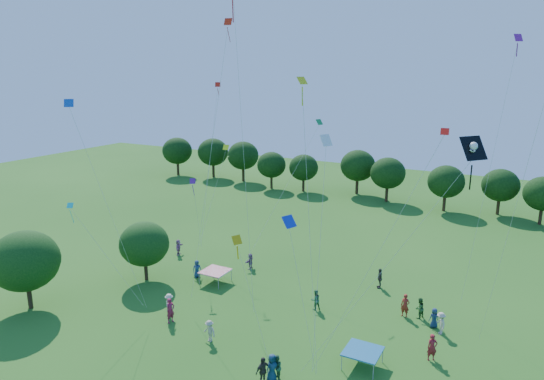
{
  "coord_description": "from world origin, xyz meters",
  "views": [
    {
      "loc": [
        13.4,
        -10.9,
        17.96
      ],
      "look_at": [
        0.0,
        14.0,
        11.0
      ],
      "focal_mm": 32.0,
      "sensor_mm": 36.0,
      "label": 1
    }
  ],
  "objects": [
    {
      "name": "tent_blue",
      "position": [
        5.67,
        15.37,
        1.04
      ],
      "size": [
        2.2,
        2.2,
        1.1
      ],
      "color": "#165D8F",
      "rests_on": "ground"
    },
    {
      "name": "treeline",
      "position": [
        -1.73,
        55.43,
        4.09
      ],
      "size": [
        88.01,
        8.77,
        6.77
      ],
      "color": "#422B19",
      "rests_on": "ground"
    },
    {
      "name": "small_kite_7",
      "position": [
        -12.76,
        10.79,
        7.5
      ],
      "size": [
        3.46,
        3.07,
        8.05
      ],
      "color": "#0DC8C5"
    },
    {
      "name": "crowd_person_9",
      "position": [
        9.28,
        21.66,
        0.81
      ],
      "size": [
        0.94,
        1.16,
        1.63
      ],
      "primitive_type": "imported",
      "rotation": [
        0.0,
        0.0,
        5.23
      ],
      "color": "beige",
      "rests_on": "ground"
    },
    {
      "name": "tent_red_stripe",
      "position": [
        -9.51,
        21.24,
        1.04
      ],
      "size": [
        2.2,
        2.2,
        1.1
      ],
      "color": "red",
      "rests_on": "ground"
    },
    {
      "name": "crowd_person_14",
      "position": [
        0.13,
        20.84,
        0.8
      ],
      "size": [
        0.83,
        0.89,
        1.61
      ],
      "primitive_type": "imported",
      "rotation": [
        0.0,
        0.0,
        4.04
      ],
      "color": "#2A623E",
      "rests_on": "ground"
    },
    {
      "name": "small_kite_3",
      "position": [
        -4.26,
        28.06,
        11.1
      ],
      "size": [
        4.8,
        5.93,
        12.49
      ],
      "color": "#18873A"
    },
    {
      "name": "crowd_person_0",
      "position": [
        8.72,
        22.37,
        0.74
      ],
      "size": [
        0.83,
        0.74,
        1.49
      ],
      "primitive_type": "imported",
      "rotation": [
        0.0,
        0.0,
        3.75
      ],
      "color": "navy",
      "rests_on": "ground"
    },
    {
      "name": "crowd_person_5",
      "position": [
        -8.37,
        25.28,
        0.75
      ],
      "size": [
        0.59,
        1.43,
        1.5
      ],
      "primitive_type": "imported",
      "rotation": [
        0.0,
        0.0,
        4.78
      ],
      "color": "#844D7A",
      "rests_on": "ground"
    },
    {
      "name": "small_kite_5",
      "position": [
        -12.71,
        22.86,
        7.35
      ],
      "size": [
        1.47,
        2.8,
        7.43
      ],
      "color": "#69178B"
    },
    {
      "name": "near_tree_north",
      "position": [
        -15.23,
        18.83,
        3.35
      ],
      "size": [
        4.3,
        4.3,
        5.29
      ],
      "color": "#422B19",
      "rests_on": "ground"
    },
    {
      "name": "crowd_person_6",
      "position": [
        1.41,
        11.4,
        0.87
      ],
      "size": [
        0.76,
        0.97,
        1.74
      ],
      "primitive_type": "imported",
      "rotation": [
        0.0,
        0.0,
        1.17
      ],
      "color": "navy",
      "rests_on": "ground"
    },
    {
      "name": "crowd_person_10",
      "position": [
        1.08,
        10.85,
        0.88
      ],
      "size": [
        0.79,
        1.13,
        1.76
      ],
      "primitive_type": "imported",
      "rotation": [
        0.0,
        0.0,
        1.22
      ],
      "color": "#37312C",
      "rests_on": "ground"
    },
    {
      "name": "crowd_person_15",
      "position": [
        -9.3,
        14.87,
        0.83
      ],
      "size": [
        1.0,
        1.17,
        1.66
      ],
      "primitive_type": "imported",
      "rotation": [
        0.0,
        0.0,
        2.16
      ],
      "color": "beige",
      "rests_on": "ground"
    },
    {
      "name": "pirate_kite",
      "position": [
        11.03,
        11.75,
        14.37
      ],
      "size": [
        8.51,
        1.3,
        13.88
      ],
      "color": "black"
    },
    {
      "name": "small_kite_0",
      "position": [
        7.98,
        12.11,
        10.82
      ],
      "size": [
        6.21,
        0.95,
        14.12
      ],
      "color": "red"
    },
    {
      "name": "small_kite_6",
      "position": [
        3.24,
        14.25,
        12.25
      ],
      "size": [
        1.04,
        3.38,
        13.15
      ],
      "color": "white"
    },
    {
      "name": "small_kite_4",
      "position": [
        3.37,
        9.96,
        9.49
      ],
      "size": [
        1.28,
        2.09,
        9.65
      ],
      "color": "#132DC0"
    },
    {
      "name": "small_kite_13",
      "position": [
        11.51,
        25.33,
        15.58
      ],
      "size": [
        2.09,
        0.63,
        19.0
      ],
      "color": "#8E1787"
    },
    {
      "name": "small_kite_2",
      "position": [
        3.22,
        11.72,
        13.6
      ],
      "size": [
        1.52,
        0.58,
        16.39
      ],
      "color": "yellow"
    },
    {
      "name": "small_kite_10",
      "position": [
        -12.79,
        27.43,
        9.23
      ],
      "size": [
        1.98,
        2.88,
        9.73
      ],
      "color": "#DFFB16"
    },
    {
      "name": "near_tree_west",
      "position": [
        -19.49,
        10.53,
        3.92
      ],
      "size": [
        5.12,
        5.12,
        6.23
      ],
      "color": "#422B19",
      "rests_on": "ground"
    },
    {
      "name": "small_kite_9",
      "position": [
        -6.2,
        17.64,
        16.3
      ],
      "size": [
        2.65,
        2.45,
        20.16
      ],
      "color": "red"
    },
    {
      "name": "crowd_person_12",
      "position": [
        -11.62,
        21.41,
        0.79
      ],
      "size": [
        0.82,
        0.87,
        1.57
      ],
      "primitive_type": "imported",
      "rotation": [
        0.0,
        0.0,
        0.88
      ],
      "color": "navy",
      "rests_on": "ground"
    },
    {
      "name": "crowd_person_8",
      "position": [
        1.59,
        11.59,
        0.8
      ],
      "size": [
        0.8,
        0.9,
        1.61
      ],
      "primitive_type": "imported",
      "rotation": [
        0.0,
        0.0,
        5.3
      ],
      "color": "#245434",
      "rests_on": "ground"
    },
    {
      "name": "crowd_person_13",
      "position": [
        6.49,
        22.99,
        0.89
      ],
      "size": [
        0.7,
        0.48,
        1.78
      ],
      "primitive_type": "imported",
      "rotation": [
        0.0,
        0.0,
        -0.07
      ],
      "color": "maroon",
      "rests_on": "ground"
    },
    {
      "name": "crowd_person_4",
      "position": [
        3.41,
        26.98,
        0.87
      ],
      "size": [
        0.78,
        1.12,
        1.75
      ],
      "primitive_type": "imported",
      "rotation": [
        0.0,
        0.0,
        5.05
      ],
      "color": "#423A35",
      "rests_on": "ground"
    },
    {
      "name": "small_kite_1",
      "position": [
        1.01,
        8.97,
        8.21
      ],
      "size": [
        0.47,
        3.18,
        8.64
      ],
      "color": "#E7A80C"
    },
    {
      "name": "small_kite_8",
      "position": [
        -14.31,
        28.55,
        13.15
      ],
      "size": [
        0.81,
        4.63,
        15.59
      ],
      "color": "red"
    },
    {
      "name": "crowd_person_3",
      "position": [
        -4.4,
        13.21,
        0.78
      ],
      "size": [
        1.08,
        0.63,
        1.55
      ],
      "primitive_type": "imported",
      "rotation": [
        0.0,
        0.0,
        -0.18
      ],
      "color": "#AEA68B",
      "rests_on": "ground"
    },
    {
      "name": "red_high_kite",
      "position": [
        -3.33,
        15.48,
        20.27
      ],
      "size": [
        1.26,
        1.06,
        23.35
      ],
      "color": "red"
    },
    {
      "name": "crowd_person_2",
      "position": [
        7.5,
        23.27,
        0.8
      ],
      "size": [
        0.76,
        0.89,
        1.6
      ],
      "primitive_type": "imported",
      "rotation": [
        0.0,
        0.0,
        4.2
      ],
      "color": "#295323",
      "rests_on": "ground"
    },
    {
      "name": "crowd_person_1",
      "position": [
        -8.42,
        13.97,
        0.94
      ],
      "size": [
        0.59,
        0.78,
        1.88
      ],
      "primitive_type": "imported",
      "rotation": [
        0.0,
        0.0,
        1.36
      ],
      "color": "maroon",
      "rests_on": "ground"
    },
    {
      "name": "crowd_person_7",
      "position": [
        9.36,
        18.1,
        0.89
      ],
      "size": [
        0.79,
        0.72,
        1.79
      ],
      "primitive_type": "imported",
      "rotation": [
        0.0,
        0.0,
        0.56
      ],
      "color": "maroon",
      "rests_on": "ground"
    },
    {
      "name": "crowd_person_11",
      "position": [
        -16.52,
        24.9,
        0.8
      ],
      "size": [
        0.96,
        1.58,
        1.6
      ],
      "primitive_type": "imported",
      "rotation": [
        0.0,
        0.0,
        1.88
      ],
      "color": "#AD6593",
      "rests_on": "ground"
    },
    {
      "name": "small_kite_12",
      "position": [
        -11.04,
        10.14,
        12.75
      ],
      "size": [
        1.98,
        3.95,
        15.02
      ],
      "color": "#124AB4"
    }
  ]
}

